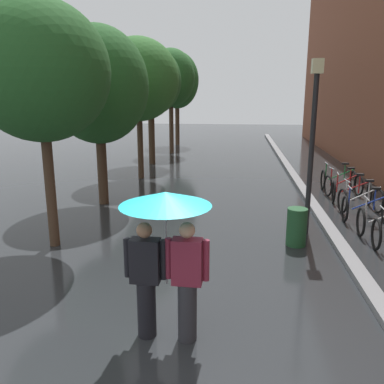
% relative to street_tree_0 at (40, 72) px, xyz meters
% --- Properties ---
extents(ground_plane, '(80.00, 80.00, 0.00)m').
position_rel_street_tree_0_xyz_m(ground_plane, '(3.12, -3.18, -3.73)').
color(ground_plane, '#26282B').
extents(kerb_strip, '(0.30, 36.00, 0.12)m').
position_rel_street_tree_0_xyz_m(kerb_strip, '(6.32, 6.82, -3.67)').
color(kerb_strip, slate).
rests_on(kerb_strip, ground).
extents(street_tree_0, '(2.83, 2.83, 5.17)m').
position_rel_street_tree_0_xyz_m(street_tree_0, '(0.00, 0.00, 0.00)').
color(street_tree_0, '#473323').
rests_on(street_tree_0, ground).
extents(street_tree_1, '(2.94, 2.94, 5.22)m').
position_rel_street_tree_0_xyz_m(street_tree_1, '(-0.05, 3.54, -0.21)').
color(street_tree_1, '#473323').
rests_on(street_tree_1, ground).
extents(street_tree_2, '(3.10, 3.10, 5.38)m').
position_rel_street_tree_0_xyz_m(street_tree_2, '(0.20, 7.39, 0.08)').
color(street_tree_2, '#473323').
rests_on(street_tree_2, ground).
extents(street_tree_3, '(2.85, 2.85, 5.44)m').
position_rel_street_tree_0_xyz_m(street_tree_3, '(-0.06, 10.78, 0.12)').
color(street_tree_3, '#473323').
rests_on(street_tree_3, ground).
extents(street_tree_4, '(2.65, 2.65, 5.70)m').
position_rel_street_tree_0_xyz_m(street_tree_4, '(0.29, 14.41, 0.38)').
color(street_tree_4, '#473323').
rests_on(street_tree_4, ground).
extents(street_tree_5, '(2.77, 2.77, 5.89)m').
position_rel_street_tree_0_xyz_m(street_tree_5, '(0.07, 18.16, 0.37)').
color(street_tree_5, '#473323').
rests_on(street_tree_5, ground).
extents(parked_bicycle_2, '(1.11, 0.75, 0.96)m').
position_rel_street_tree_0_xyz_m(parked_bicycle_2, '(7.47, 1.36, -3.35)').
color(parked_bicycle_2, black).
rests_on(parked_bicycle_2, ground).
extents(parked_bicycle_3, '(1.11, 0.75, 0.96)m').
position_rel_street_tree_0_xyz_m(parked_bicycle_3, '(7.38, 2.47, -3.35)').
color(parked_bicycle_3, black).
rests_on(parked_bicycle_3, ground).
extents(parked_bicycle_4, '(1.16, 0.83, 0.96)m').
position_rel_street_tree_0_xyz_m(parked_bicycle_4, '(7.52, 3.38, -3.35)').
color(parked_bicycle_4, black).
rests_on(parked_bicycle_4, ground).
extents(parked_bicycle_5, '(1.16, 0.83, 0.96)m').
position_rel_street_tree_0_xyz_m(parked_bicycle_5, '(7.51, 4.31, -3.35)').
color(parked_bicycle_5, black).
rests_on(parked_bicycle_5, ground).
extents(parked_bicycle_6, '(1.17, 0.85, 0.96)m').
position_rel_street_tree_0_xyz_m(parked_bicycle_6, '(7.52, 5.32, -3.35)').
color(parked_bicycle_6, black).
rests_on(parked_bicycle_6, ground).
extents(parked_bicycle_7, '(1.10, 0.72, 0.96)m').
position_rel_street_tree_0_xyz_m(parked_bicycle_7, '(7.56, 6.23, -3.35)').
color(parked_bicycle_7, black).
rests_on(parked_bicycle_7, ground).
extents(couple_under_umbrella, '(1.21, 1.21, 2.08)m').
position_rel_street_tree_0_xyz_m(couple_under_umbrella, '(3.11, -3.15, -2.30)').
color(couple_under_umbrella, black).
rests_on(couple_under_umbrella, ground).
extents(street_lamp_post, '(0.24, 0.24, 4.05)m').
position_rel_street_tree_0_xyz_m(street_lamp_post, '(5.72, 1.44, -1.34)').
color(street_lamp_post, black).
rests_on(street_lamp_post, ground).
extents(litter_bin, '(0.44, 0.44, 0.85)m').
position_rel_street_tree_0_xyz_m(litter_bin, '(5.36, 0.61, -3.30)').
color(litter_bin, '#1E4C28').
rests_on(litter_bin, ground).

